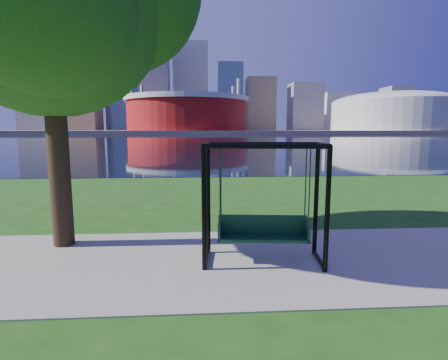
{
  "coord_description": "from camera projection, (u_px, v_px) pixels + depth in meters",
  "views": [
    {
      "loc": [
        -0.6,
        -7.17,
        2.63
      ],
      "look_at": [
        -0.13,
        0.0,
        1.59
      ],
      "focal_mm": 28.0,
      "sensor_mm": 36.0,
      "label": 1
    }
  ],
  "objects": [
    {
      "name": "arena",
      "position": [
        394.0,
        111.0,
        245.94
      ],
      "size": [
        84.0,
        84.0,
        26.56
      ],
      "color": "beige",
      "rests_on": "far_bank"
    },
    {
      "name": "ground",
      "position": [
        230.0,
        253.0,
        7.5
      ],
      "size": [
        900.0,
        900.0,
        0.0
      ],
      "primitive_type": "plane",
      "color": "#1E5114",
      "rests_on": "ground"
    },
    {
      "name": "stadium",
      "position": [
        187.0,
        112.0,
        236.9
      ],
      "size": [
        83.0,
        83.0,
        32.0
      ],
      "color": "maroon",
      "rests_on": "far_bank"
    },
    {
      "name": "far_bank",
      "position": [
        202.0,
        131.0,
        309.56
      ],
      "size": [
        900.0,
        228.0,
        2.0
      ],
      "primitive_type": "cube",
      "color": "#937F60",
      "rests_on": "ground"
    },
    {
      "name": "skyline",
      "position": [
        197.0,
        93.0,
        317.5
      ],
      "size": [
        392.0,
        66.0,
        96.5
      ],
      "color": "gray",
      "rests_on": "far_bank"
    },
    {
      "name": "swing",
      "position": [
        263.0,
        206.0,
        6.83
      ],
      "size": [
        2.42,
        1.24,
        2.38
      ],
      "rotation": [
        0.0,
        0.0,
        -0.1
      ],
      "color": "black",
      "rests_on": "ground"
    },
    {
      "name": "path",
      "position": [
        232.0,
        261.0,
        7.0
      ],
      "size": [
        120.0,
        4.0,
        0.03
      ],
      "primitive_type": "cube",
      "color": "#9E937F",
      "rests_on": "ground"
    },
    {
      "name": "river",
      "position": [
        203.0,
        138.0,
        108.23
      ],
      "size": [
        900.0,
        180.0,
        0.02
      ],
      "primitive_type": "cube",
      "color": "black",
      "rests_on": "ground"
    }
  ]
}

